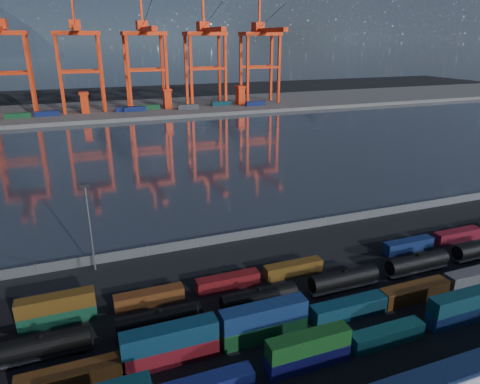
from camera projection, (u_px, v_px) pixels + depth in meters
name	position (u px, v px, depth m)	size (l,w,h in m)	color
ground	(310.00, 315.00, 65.70)	(700.00, 700.00, 0.00)	black
harbor_water	(168.00, 153.00, 158.00)	(700.00, 700.00, 0.00)	#2A313D
far_quay	(130.00, 109.00, 249.97)	(700.00, 70.00, 2.00)	#514F4C
container_row_south	(259.00, 367.00, 52.48)	(139.14, 2.30, 4.91)	#424447
container_row_mid	(353.00, 304.00, 64.95)	(141.76, 2.55, 5.43)	#46484B
container_row_north	(196.00, 287.00, 70.40)	(140.45, 2.23, 4.75)	navy
tanker_string	(303.00, 288.00, 69.10)	(90.18, 2.72, 3.90)	black
waterfront_fence	(243.00, 235.00, 89.97)	(160.12, 0.12, 2.20)	#595B5E
yard_light_mast	(89.00, 223.00, 75.34)	(1.60, 0.40, 16.60)	slate
gantry_cranes	(112.00, 43.00, 229.16)	(198.73, 45.56, 61.70)	red
quay_containers	(113.00, 110.00, 232.72)	(172.58, 10.99, 2.60)	navy
straddle_carriers	(127.00, 100.00, 238.03)	(140.00, 7.00, 11.10)	red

